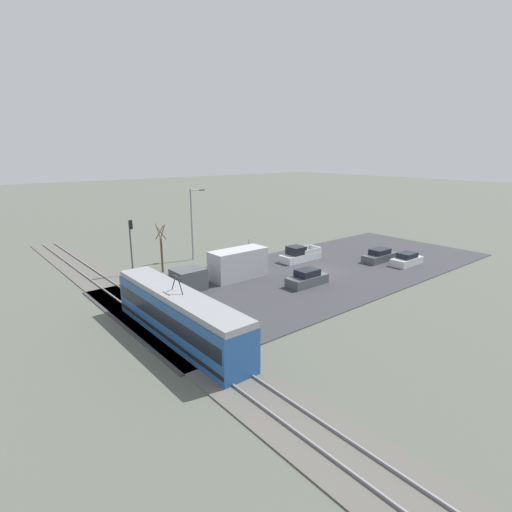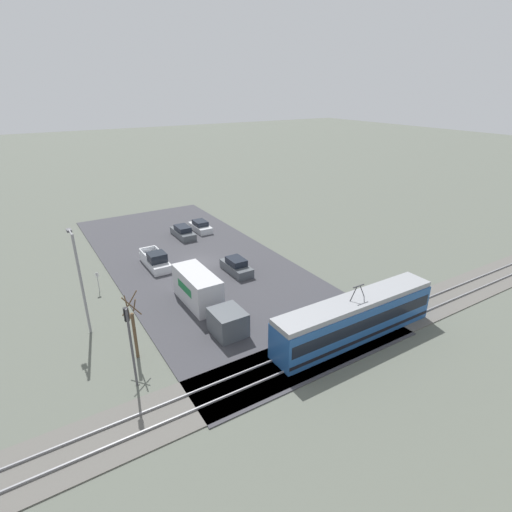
# 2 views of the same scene
# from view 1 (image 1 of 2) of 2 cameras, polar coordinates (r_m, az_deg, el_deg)

# --- Properties ---
(ground_plane) EXTENTS (320.00, 320.00, 0.00)m
(ground_plane) POSITION_cam_1_polar(r_m,az_deg,el_deg) (44.48, 8.96, -2.18)
(ground_plane) COLOR #565B51
(road_surface) EXTENTS (18.44, 44.62, 0.08)m
(road_surface) POSITION_cam_1_polar(r_m,az_deg,el_deg) (44.47, 8.96, -2.13)
(road_surface) COLOR #38383D
(road_surface) RESTS_ON ground
(rail_bed) EXTENTS (66.98, 4.40, 0.22)m
(rail_bed) POSITION_cam_1_polar(r_m,az_deg,el_deg) (33.15, -14.80, -8.39)
(rail_bed) COLOR #5B5954
(rail_bed) RESTS_ON ground
(light_rail_tram) EXTENTS (14.67, 2.61, 4.50)m
(light_rail_tram) POSITION_cam_1_polar(r_m,az_deg,el_deg) (28.60, -10.99, -8.33)
(light_rail_tram) COLOR #235193
(light_rail_tram) RESTS_ON ground
(box_truck) EXTENTS (2.48, 10.34, 3.00)m
(box_truck) POSITION_cam_1_polar(r_m,az_deg,el_deg) (40.37, -4.17, -1.61)
(box_truck) COLOR #4C5156
(box_truck) RESTS_ON ground
(pickup_truck) EXTENTS (1.97, 5.41, 1.83)m
(pickup_truck) POSITION_cam_1_polar(r_m,az_deg,el_deg) (48.11, 6.26, 0.16)
(pickup_truck) COLOR silver
(pickup_truck) RESTS_ON ground
(sedan_car_0) EXTENTS (1.84, 4.73, 1.48)m
(sedan_car_0) POSITION_cam_1_polar(r_m,az_deg,el_deg) (49.94, 17.23, 0.02)
(sedan_car_0) COLOR #4C5156
(sedan_car_0) RESTS_ON ground
(sedan_car_1) EXTENTS (1.81, 4.38, 1.60)m
(sedan_car_1) POSITION_cam_1_polar(r_m,az_deg,el_deg) (39.41, 7.31, -3.21)
(sedan_car_1) COLOR #4C5156
(sedan_car_1) RESTS_ON ground
(sedan_car_2) EXTENTS (1.82, 4.23, 1.42)m
(sedan_car_2) POSITION_cam_1_polar(r_m,az_deg,el_deg) (49.31, 20.74, -0.49)
(sedan_car_2) COLOR silver
(sedan_car_2) RESTS_ON ground
(traffic_light_pole) EXTENTS (0.28, 0.47, 5.92)m
(traffic_light_pole) POSITION_cam_1_polar(r_m,az_deg,el_deg) (43.72, -17.42, 2.15)
(traffic_light_pole) COLOR #47474C
(traffic_light_pole) RESTS_ON ground
(street_tree) EXTENTS (1.26, 1.04, 5.34)m
(street_tree) POSITION_cam_1_polar(r_m,az_deg,el_deg) (44.32, -13.34, 0.79)
(street_tree) COLOR brown
(street_tree) RESTS_ON ground
(street_lamp_near_crossing) EXTENTS (0.36, 1.95, 8.53)m
(street_lamp_near_crossing) POSITION_cam_1_polar(r_m,az_deg,el_deg) (48.35, -8.99, 5.14)
(street_lamp_near_crossing) COLOR gray
(street_lamp_near_crossing) RESTS_ON ground
(no_parking_sign) EXTENTS (0.32, 0.08, 2.02)m
(no_parking_sign) POSITION_cam_1_polar(r_m,az_deg,el_deg) (51.05, -1.07, 1.63)
(no_parking_sign) COLOR gray
(no_parking_sign) RESTS_ON ground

